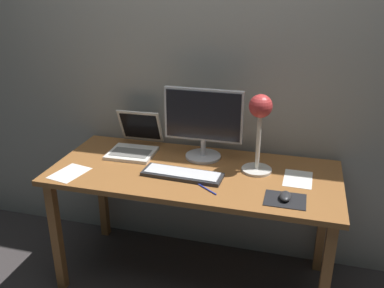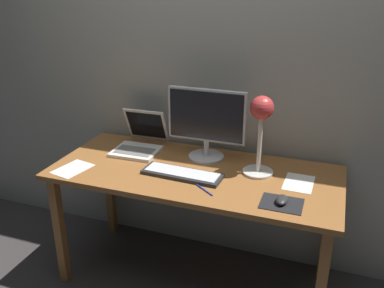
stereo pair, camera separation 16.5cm
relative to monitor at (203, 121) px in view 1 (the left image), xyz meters
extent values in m
plane|color=#383333|center=(-0.01, -0.19, -0.97)|extent=(4.80, 4.80, 0.00)
cube|color=#9E998E|center=(-0.01, 0.21, 0.33)|extent=(4.80, 0.06, 2.60)
cube|color=#935B2D|center=(-0.01, -0.19, -0.25)|extent=(1.60, 0.70, 0.03)
cube|color=#935B2D|center=(-0.75, -0.48, -0.62)|extent=(0.05, 0.05, 0.71)
cube|color=#935B2D|center=(0.73, -0.48, -0.62)|extent=(0.05, 0.05, 0.71)
cube|color=#935B2D|center=(-0.75, 0.10, -0.62)|extent=(0.05, 0.05, 0.71)
cube|color=#935B2D|center=(0.73, 0.10, -0.62)|extent=(0.05, 0.05, 0.71)
cylinder|color=silver|center=(0.00, 0.00, -0.22)|extent=(0.21, 0.21, 0.01)
cylinder|color=silver|center=(0.00, 0.00, -0.17)|extent=(0.03, 0.03, 0.10)
cube|color=silver|center=(0.00, 0.00, 0.03)|extent=(0.46, 0.03, 0.31)
cube|color=black|center=(0.00, -0.02, 0.03)|extent=(0.44, 0.00, 0.28)
cube|color=#28282B|center=(-0.05, -0.27, -0.22)|extent=(0.45, 0.16, 0.02)
cube|color=silver|center=(-0.05, -0.27, -0.21)|extent=(0.41, 0.13, 0.01)
cube|color=silver|center=(-0.43, -0.07, -0.22)|extent=(0.28, 0.24, 0.02)
cube|color=slate|center=(-0.43, -0.09, -0.21)|extent=(0.23, 0.14, 0.00)
cube|color=silver|center=(-0.43, 0.09, -0.10)|extent=(0.27, 0.11, 0.22)
cube|color=black|center=(-0.43, 0.09, -0.10)|extent=(0.24, 0.10, 0.19)
cylinder|color=beige|center=(0.33, -0.10, -0.22)|extent=(0.17, 0.17, 0.01)
cylinder|color=silver|center=(0.33, -0.10, -0.05)|extent=(0.02, 0.02, 0.34)
sphere|color=#BF3333|center=(0.33, -0.10, 0.15)|extent=(0.13, 0.13, 0.13)
sphere|color=#FFEAB2|center=(0.33, -0.11, 0.11)|extent=(0.04, 0.04, 0.04)
cube|color=black|center=(0.51, -0.39, -0.23)|extent=(0.20, 0.16, 0.00)
ellipsoid|color=#28282B|center=(0.51, -0.39, -0.21)|extent=(0.06, 0.10, 0.03)
cube|color=white|center=(-0.66, -0.40, -0.23)|extent=(0.19, 0.24, 0.00)
cube|color=white|center=(0.56, -0.14, -0.23)|extent=(0.15, 0.21, 0.00)
cylinder|color=#2633A5|center=(0.12, -0.39, -0.23)|extent=(0.12, 0.09, 0.01)
camera|label=1|loc=(0.53, -2.22, 0.79)|focal=39.17mm
camera|label=2|loc=(0.69, -2.17, 0.79)|focal=39.17mm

